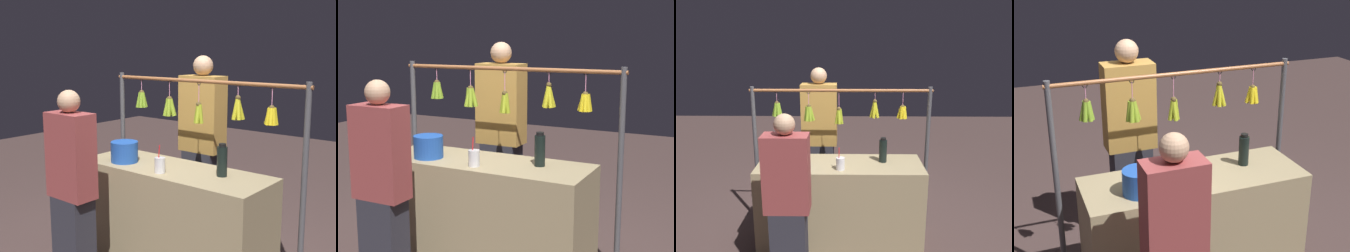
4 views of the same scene
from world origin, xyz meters
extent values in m
cube|color=tan|center=(0.00, 0.00, 0.43)|extent=(1.63, 0.58, 0.87)
cylinder|color=#4C4C51|center=(-0.94, -0.38, 0.79)|extent=(0.04, 0.04, 1.58)
cylinder|color=#4C4C51|center=(0.94, -0.38, 0.79)|extent=(0.04, 0.04, 1.58)
cylinder|color=#9E6038|center=(0.00, -0.38, 1.54)|extent=(1.93, 0.03, 0.03)
torus|color=black|center=(-0.65, -0.38, 1.52)|extent=(0.04, 0.01, 0.04)
cylinder|color=pink|center=(-0.65, -0.38, 1.45)|extent=(0.01, 0.01, 0.15)
sphere|color=brown|center=(-0.65, -0.38, 1.37)|extent=(0.04, 0.04, 0.04)
cylinder|color=yellow|center=(-0.63, -0.38, 1.31)|extent=(0.07, 0.04, 0.14)
cylinder|color=yellow|center=(-0.64, -0.35, 1.31)|extent=(0.04, 0.05, 0.14)
cylinder|color=yellow|center=(-0.66, -0.35, 1.31)|extent=(0.04, 0.06, 0.14)
cylinder|color=yellow|center=(-0.68, -0.36, 1.31)|extent=(0.05, 0.04, 0.14)
cylinder|color=yellow|center=(-0.68, -0.39, 1.31)|extent=(0.05, 0.04, 0.14)
cylinder|color=yellow|center=(-0.66, -0.40, 1.31)|extent=(0.04, 0.06, 0.14)
cylinder|color=yellow|center=(-0.64, -0.40, 1.31)|extent=(0.05, 0.06, 0.14)
torus|color=black|center=(-0.36, -0.38, 1.52)|extent=(0.04, 0.01, 0.04)
cylinder|color=pink|center=(-0.36, -0.38, 1.47)|extent=(0.01, 0.01, 0.09)
sphere|color=brown|center=(-0.36, -0.38, 1.43)|extent=(0.04, 0.04, 0.04)
cylinder|color=gold|center=(-0.34, -0.38, 1.34)|extent=(0.07, 0.04, 0.18)
cylinder|color=gold|center=(-0.35, -0.36, 1.34)|extent=(0.05, 0.07, 0.18)
cylinder|color=gold|center=(-0.37, -0.36, 1.34)|extent=(0.07, 0.06, 0.18)
cylinder|color=gold|center=(-0.38, -0.39, 1.34)|extent=(0.07, 0.06, 0.18)
cylinder|color=gold|center=(-0.35, -0.40, 1.34)|extent=(0.04, 0.05, 0.18)
torus|color=black|center=(0.02, -0.38, 1.52)|extent=(0.04, 0.01, 0.04)
cylinder|color=pink|center=(0.02, -0.38, 1.43)|extent=(0.01, 0.01, 0.18)
sphere|color=brown|center=(0.02, -0.38, 1.34)|extent=(0.04, 0.04, 0.04)
cylinder|color=#A2B326|center=(0.04, -0.38, 1.26)|extent=(0.06, 0.04, 0.17)
cylinder|color=#A2B326|center=(0.02, -0.36, 1.26)|extent=(0.04, 0.07, 0.17)
cylinder|color=#A2B326|center=(0.00, -0.38, 1.26)|extent=(0.05, 0.03, 0.17)
cylinder|color=#A2B326|center=(0.02, -0.39, 1.26)|extent=(0.04, 0.07, 0.17)
torus|color=black|center=(0.34, -0.38, 1.52)|extent=(0.04, 0.02, 0.04)
cylinder|color=pink|center=(0.34, -0.38, 1.45)|extent=(0.01, 0.01, 0.15)
sphere|color=brown|center=(0.34, -0.38, 1.37)|extent=(0.05, 0.05, 0.05)
cylinder|color=#8BAC29|center=(0.37, -0.38, 1.29)|extent=(0.06, 0.04, 0.16)
cylinder|color=#8BAC29|center=(0.35, -0.35, 1.29)|extent=(0.05, 0.07, 0.16)
cylinder|color=#8BAC29|center=(0.33, -0.35, 1.29)|extent=(0.05, 0.06, 0.16)
cylinder|color=#8BAC29|center=(0.31, -0.38, 1.29)|extent=(0.07, 0.04, 0.16)
cylinder|color=#8BAC29|center=(0.32, -0.40, 1.29)|extent=(0.06, 0.07, 0.16)
cylinder|color=#8BAC29|center=(0.36, -0.40, 1.29)|extent=(0.06, 0.06, 0.16)
torus|color=black|center=(0.68, -0.38, 1.52)|extent=(0.04, 0.01, 0.04)
cylinder|color=pink|center=(0.68, -0.38, 1.46)|extent=(0.01, 0.01, 0.12)
sphere|color=brown|center=(0.68, -0.38, 1.41)|extent=(0.04, 0.04, 0.04)
cylinder|color=#7CA72A|center=(0.70, -0.38, 1.33)|extent=(0.07, 0.04, 0.15)
cylinder|color=#7CA72A|center=(0.69, -0.36, 1.33)|extent=(0.05, 0.06, 0.15)
cylinder|color=#7CA72A|center=(0.67, -0.35, 1.33)|extent=(0.05, 0.06, 0.15)
cylinder|color=#7CA72A|center=(0.65, -0.38, 1.33)|extent=(0.06, 0.04, 0.15)
cylinder|color=#7CA72A|center=(0.67, -0.40, 1.33)|extent=(0.05, 0.06, 0.15)
cylinder|color=#7CA72A|center=(0.69, -0.40, 1.33)|extent=(0.04, 0.05, 0.15)
cylinder|color=black|center=(-0.43, -0.06, 0.98)|extent=(0.08, 0.08, 0.23)
cylinder|color=black|center=(-0.43, -0.06, 1.11)|extent=(0.05, 0.05, 0.02)
cylinder|color=#2050B2|center=(0.44, 0.10, 0.96)|extent=(0.23, 0.23, 0.17)
cylinder|color=silver|center=(-0.01, 0.17, 0.93)|extent=(0.08, 0.08, 0.12)
cylinder|color=red|center=(0.01, 0.17, 0.98)|extent=(0.01, 0.03, 0.21)
cube|color=#2D2D38|center=(0.27, -0.78, 0.42)|extent=(0.33, 0.22, 0.83)
cube|color=#BF8C3F|center=(0.27, -0.78, 1.19)|extent=(0.42, 0.22, 0.73)
sphere|color=tan|center=(0.27, -0.78, 1.65)|extent=(0.19, 0.19, 0.19)
cube|color=#993F3F|center=(0.40, 0.69, 1.04)|extent=(0.36, 0.20, 0.63)
sphere|color=tan|center=(0.40, 0.69, 1.44)|extent=(0.17, 0.17, 0.17)
camera|label=1|loc=(-2.17, 2.69, 1.82)|focal=47.75mm
camera|label=2|loc=(-1.78, 3.15, 1.80)|focal=52.86mm
camera|label=3|loc=(-0.09, 3.22, 2.07)|focal=36.99mm
camera|label=4|loc=(1.21, 2.92, 2.47)|focal=51.96mm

